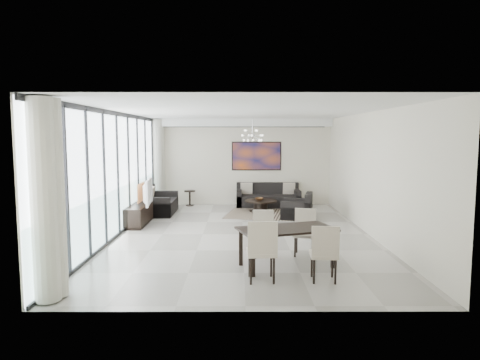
{
  "coord_description": "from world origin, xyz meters",
  "views": [
    {
      "loc": [
        -0.09,
        -10.01,
        2.36
      ],
      "look_at": [
        -0.07,
        0.52,
        1.25
      ],
      "focal_mm": 32.0,
      "sensor_mm": 36.0,
      "label": 1
    }
  ],
  "objects_px": {
    "coffee_table": "(261,205)",
    "sofa_main": "(268,198)",
    "dining_table": "(287,233)",
    "tv_console": "(139,214)",
    "television": "(145,192)"
  },
  "relations": [
    {
      "from": "sofa_main",
      "to": "dining_table",
      "type": "relative_size",
      "value": 1.12
    },
    {
      "from": "television",
      "to": "sofa_main",
      "type": "bearing_deg",
      "value": -56.45
    },
    {
      "from": "sofa_main",
      "to": "dining_table",
      "type": "bearing_deg",
      "value": -90.97
    },
    {
      "from": "sofa_main",
      "to": "television",
      "type": "relative_size",
      "value": 1.8
    },
    {
      "from": "coffee_table",
      "to": "television",
      "type": "distance_m",
      "value": 3.74
    },
    {
      "from": "coffee_table",
      "to": "sofa_main",
      "type": "distance_m",
      "value": 1.04
    },
    {
      "from": "tv_console",
      "to": "dining_table",
      "type": "distance_m",
      "value": 5.15
    },
    {
      "from": "coffee_table",
      "to": "sofa_main",
      "type": "relative_size",
      "value": 0.48
    },
    {
      "from": "tv_console",
      "to": "television",
      "type": "relative_size",
      "value": 1.42
    },
    {
      "from": "sofa_main",
      "to": "dining_table",
      "type": "xyz_separation_m",
      "value": [
        -0.11,
        -6.59,
        0.36
      ]
    },
    {
      "from": "coffee_table",
      "to": "dining_table",
      "type": "height_order",
      "value": "dining_table"
    },
    {
      "from": "coffee_table",
      "to": "tv_console",
      "type": "bearing_deg",
      "value": -150.99
    },
    {
      "from": "sofa_main",
      "to": "tv_console",
      "type": "height_order",
      "value": "sofa_main"
    },
    {
      "from": "tv_console",
      "to": "television",
      "type": "height_order",
      "value": "television"
    },
    {
      "from": "television",
      "to": "dining_table",
      "type": "height_order",
      "value": "television"
    }
  ]
}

